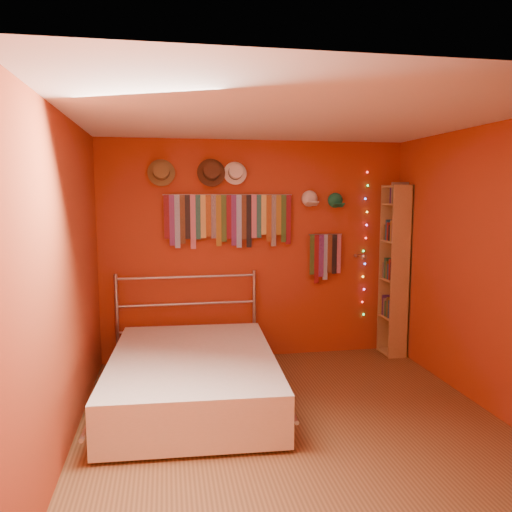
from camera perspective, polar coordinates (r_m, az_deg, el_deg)
ground at (r=4.42m, az=4.13°, el=-18.36°), size 3.50×3.50×0.00m
back_wall at (r=5.74m, az=-0.09°, el=0.63°), size 3.50×0.02×2.50m
right_wall at (r=4.79m, az=25.02°, el=-1.34°), size 0.02×3.50×2.50m
left_wall at (r=3.98m, az=-20.90°, el=-2.73°), size 0.02×3.50×2.50m
ceiling at (r=4.03m, az=4.46°, el=15.67°), size 3.50×3.50×0.02m
tie_rack at (r=5.59m, az=-3.12°, el=4.41°), size 1.45×0.03×0.60m
small_tie_rack at (r=5.88m, az=7.91°, el=0.15°), size 0.40×0.03×0.58m
fedora_olive at (r=5.52m, az=-10.78°, el=9.44°), size 0.30×0.16×0.29m
fedora_brown at (r=5.54m, az=-5.12°, el=9.57°), size 0.31×0.17×0.31m
fedora_white at (r=5.58m, az=-2.36°, el=9.52°), size 0.26×0.14×0.25m
cap_white at (r=5.79m, az=6.14°, el=6.52°), size 0.18×0.23×0.18m
cap_green at (r=5.89m, az=9.06°, el=6.29°), size 0.18×0.22×0.18m
fairy_lights at (r=6.07m, az=12.36°, el=1.29°), size 0.06×0.02×1.72m
reading_lamp at (r=5.87m, az=12.06°, el=-0.04°), size 0.07×0.29×0.09m
bookshelf at (r=6.08m, az=15.87°, el=-1.49°), size 0.25×0.34×2.00m
bed at (r=4.73m, az=-7.22°, el=-13.46°), size 1.67×2.18×1.04m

